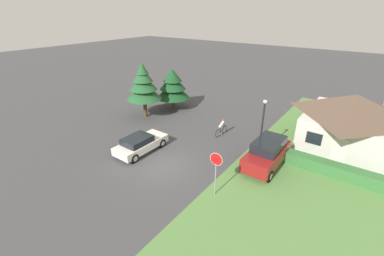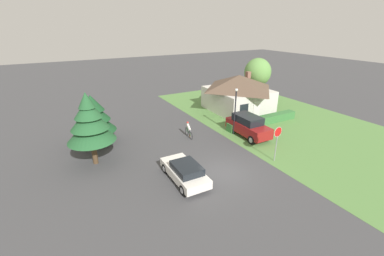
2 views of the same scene
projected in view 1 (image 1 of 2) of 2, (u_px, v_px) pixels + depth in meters
ground_plane at (163, 166)px, 18.36m from camera, size 140.00×140.00×0.00m
grass_verge_right at (362, 201)px, 14.95m from camera, size 16.00×36.00×0.01m
cottage_house at (351, 120)px, 20.21m from camera, size 7.00×7.54×4.46m
hedge_row at (322, 166)px, 17.53m from camera, size 8.82×0.90×0.86m
sedan_left_lane at (140, 144)px, 19.90m from camera, size 1.93×4.33×1.36m
cyclist at (221, 128)px, 22.53m from camera, size 0.44×1.75×1.49m
parked_suv_right at (267, 153)px, 17.94m from camera, size 2.03×4.64×2.01m
stop_sign at (216, 165)px, 14.70m from camera, size 0.79×0.08×2.84m
street_lamp at (262, 123)px, 18.38m from camera, size 0.28×0.28×4.57m
conifer_tall_near at (143, 85)px, 25.37m from camera, size 3.48×3.48×5.58m
conifer_tall_far at (173, 86)px, 27.94m from camera, size 3.64×3.64×4.44m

